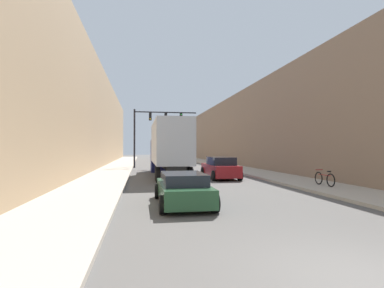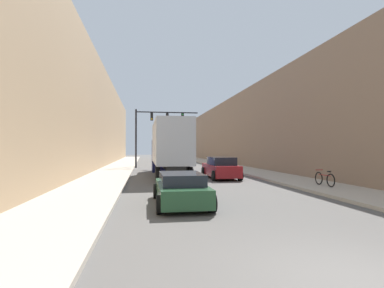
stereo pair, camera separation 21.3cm
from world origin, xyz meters
The scene contains 10 objects.
ground_plane centered at (0.00, 0.00, 0.00)m, with size 200.00×200.00×0.00m, color #565451.
sidewalk_right centered at (6.31, 30.00, 0.07)m, with size 3.39×80.00×0.15m.
sidewalk_left centered at (-6.31, 30.00, 0.07)m, with size 3.39×80.00×0.15m.
building_right centered at (11.01, 30.00, 4.55)m, with size 6.00×80.00×9.09m.
building_left centered at (-11.01, 30.00, 5.69)m, with size 6.00×80.00×11.38m.
semi_truck centered at (-1.59, 19.52, 2.32)m, with size 2.43×11.77×4.19m.
sedan_car centered at (-2.11, 7.33, 0.61)m, with size 2.04×4.46×1.25m.
suv_car centered at (2.05, 17.16, 0.75)m, with size 2.07×4.94×1.57m.
traffic_signal_gantry centered at (-2.55, 30.11, 4.78)m, with size 7.20×0.35×6.65m.
parked_bicycle centered at (6.25, 10.70, 0.53)m, with size 0.44×1.82×0.86m.
Camera 2 is at (-3.52, -4.36, 2.22)m, focal length 28.00 mm.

